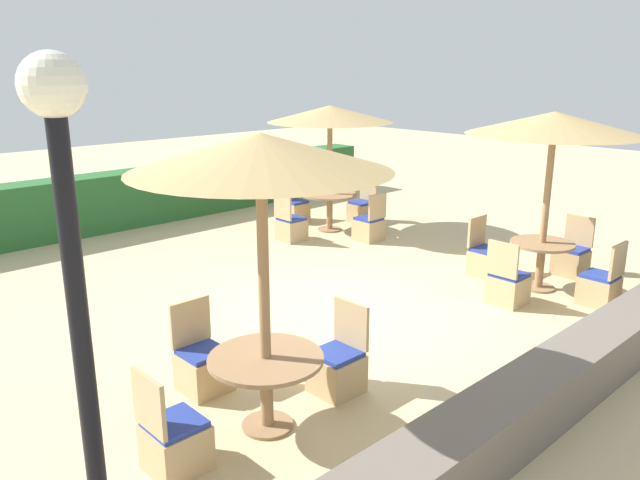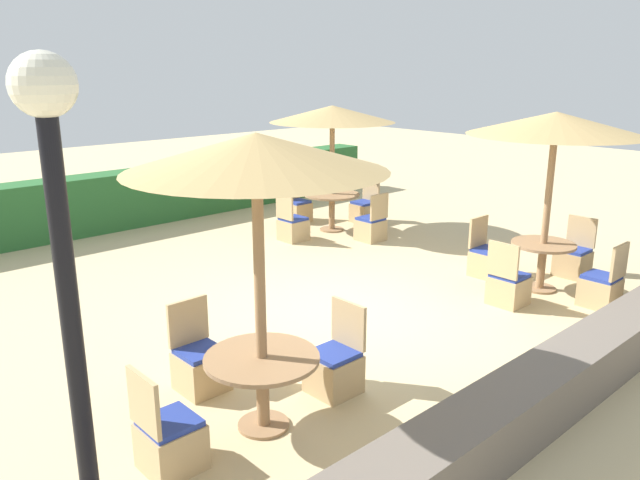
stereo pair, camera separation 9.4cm
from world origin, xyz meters
name	(u,v)px [view 2 (the right image)]	position (x,y,z in m)	size (l,w,h in m)	color
ground_plane	(350,313)	(0.00, 0.00, 0.00)	(40.00, 40.00, 0.00)	#C6B284
hedge_row	(127,199)	(0.00, 6.48, 0.57)	(13.00, 0.70, 1.14)	#28602D
stone_border	(570,374)	(0.00, -3.07, 0.27)	(10.00, 0.56, 0.54)	#6B6056
lamp_post	(60,228)	(-4.41, -2.00, 2.35)	(0.36, 0.36, 3.32)	black
parasol_front_left	(256,155)	(-2.55, -1.39, 2.53)	(2.22, 2.22, 2.71)	#93704C
round_table_front_left	(262,372)	(-2.55, -1.39, 0.56)	(1.05, 1.05, 0.71)	#93704C
patio_chair_front_left_east	(335,368)	(-1.62, -1.37, 0.26)	(0.46, 0.46, 0.93)	tan
patio_chair_front_left_west	(169,441)	(-3.51, -1.36, 0.26)	(0.46, 0.46, 0.93)	tan
patio_chair_front_left_north	(200,365)	(-2.60, -0.39, 0.26)	(0.46, 0.46, 0.93)	tan
parasol_front_right	(556,124)	(2.74, -1.28, 2.44)	(2.45, 2.45, 2.61)	#93704C
round_table_front_right	(543,255)	(2.74, -1.28, 0.54)	(0.92, 0.92, 0.72)	#93704C
patio_chair_front_right_east	(573,260)	(3.71, -1.31, 0.26)	(0.46, 0.46, 0.93)	tan
patio_chair_front_right_north	(487,260)	(2.69, -0.39, 0.26)	(0.46, 0.46, 0.93)	tan
patio_chair_front_right_west	(508,287)	(1.84, -1.28, 0.26)	(0.46, 0.46, 0.93)	tan
patio_chair_front_right_south	(601,288)	(2.73, -2.19, 0.26)	(0.46, 0.46, 0.93)	tan
parasol_back_right	(332,115)	(2.85, 3.33, 2.31)	(2.45, 2.45, 2.49)	#93704C
round_table_back_right	(332,201)	(2.85, 3.33, 0.60)	(1.11, 1.11, 0.75)	#93704C
patio_chair_back_right_west	(293,227)	(1.77, 3.29, 0.26)	(0.46, 0.46, 0.93)	tan
patio_chair_back_right_east	(365,210)	(3.84, 3.35, 0.26)	(0.46, 0.46, 0.93)	tan
patio_chair_back_right_north	(297,209)	(2.85, 4.39, 0.26)	(0.46, 0.46, 0.93)	tan
patio_chair_back_right_south	(371,227)	(2.87, 2.27, 0.26)	(0.46, 0.46, 0.93)	tan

